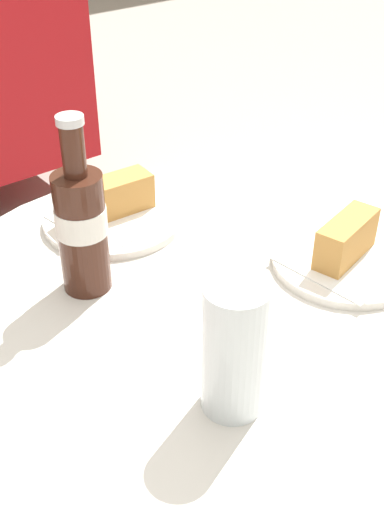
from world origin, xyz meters
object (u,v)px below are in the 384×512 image
object	(u,v)px
bistro_table	(209,392)
cola_bottle_left	(82,225)
drinking_glass	(234,354)
lunch_plate_far	(345,254)
lunch_plate_near	(112,211)

from	to	relation	value
bistro_table	cola_bottle_left	world-z (taller)	cola_bottle_left
bistro_table	drinking_glass	distance (m)	0.29
drinking_glass	lunch_plate_far	size ratio (longest dim) A/B	0.76
drinking_glass	cola_bottle_left	bearing A→B (deg)	91.72
drinking_glass	lunch_plate_far	xyz separation A→B (m)	(0.29, 0.09, -0.05)
cola_bottle_left	drinking_glass	size ratio (longest dim) A/B	1.56
bistro_table	lunch_plate_far	xyz separation A→B (m)	(0.20, -0.05, 0.18)
bistro_table	cola_bottle_left	distance (m)	0.31
cola_bottle_left	lunch_plate_near	bearing A→B (deg)	45.34
drinking_glass	lunch_plate_far	world-z (taller)	drinking_glass
cola_bottle_left	lunch_plate_far	size ratio (longest dim) A/B	1.18
cola_bottle_left	lunch_plate_far	distance (m)	0.36
bistro_table	lunch_plate_near	bearing A→B (deg)	87.43
drinking_glass	lunch_plate_far	distance (m)	0.31
cola_bottle_left	lunch_plate_near	xyz separation A→B (m)	(0.12, 0.12, -0.07)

